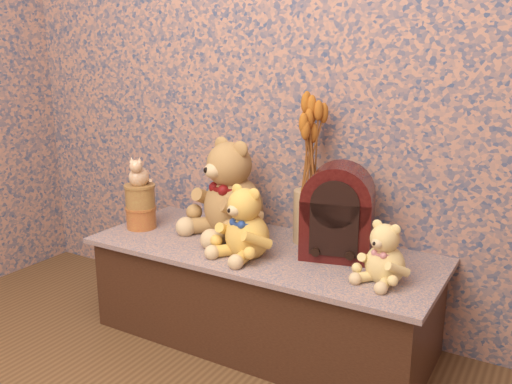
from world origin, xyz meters
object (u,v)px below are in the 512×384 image
at_px(cathedral_radio, 338,211).
at_px(ceramic_vase, 309,216).
at_px(teddy_medium, 247,218).
at_px(teddy_large, 233,183).
at_px(cat_figurine, 139,171).
at_px(teddy_small, 386,249).
at_px(biscuit_tin_lower, 141,218).

relative_size(cathedral_radio, ceramic_vase, 1.66).
relative_size(teddy_medium, cathedral_radio, 0.82).
bearing_deg(teddy_large, cat_figurine, -136.09).
height_order(teddy_medium, cathedral_radio, cathedral_radio).
relative_size(teddy_large, ceramic_vase, 2.03).
bearing_deg(teddy_small, biscuit_tin_lower, -163.67).
relative_size(ceramic_vase, biscuit_tin_lower, 1.68).
bearing_deg(ceramic_vase, teddy_medium, -118.38).
relative_size(biscuit_tin_lower, cat_figurine, 0.97).
distance_m(ceramic_vase, cat_figurine, 0.76).
bearing_deg(teddy_small, cat_figurine, -163.67).
bearing_deg(teddy_large, cathedral_radio, 18.96).
bearing_deg(teddy_medium, ceramic_vase, 77.09).
relative_size(ceramic_vase, cat_figurine, 1.63).
relative_size(teddy_large, cathedral_radio, 1.23).
distance_m(teddy_large, ceramic_vase, 0.35).
relative_size(teddy_large, cat_figurine, 3.32).
distance_m(teddy_large, teddy_small, 0.74).
xyz_separation_m(teddy_large, cathedral_radio, (0.48, -0.03, -0.04)).
height_order(cathedral_radio, cat_figurine, cathedral_radio).
xyz_separation_m(teddy_medium, biscuit_tin_lower, (-0.57, 0.05, -0.10)).
xyz_separation_m(teddy_large, teddy_small, (0.71, -0.17, -0.11)).
bearing_deg(cat_figurine, biscuit_tin_lower, 0.00).
bearing_deg(teddy_medium, biscuit_tin_lower, -169.08).
height_order(teddy_medium, ceramic_vase, teddy_medium).
bearing_deg(biscuit_tin_lower, cat_figurine, 0.00).
distance_m(teddy_medium, cathedral_radio, 0.34).
height_order(teddy_large, teddy_medium, teddy_large).
height_order(biscuit_tin_lower, cat_figurine, cat_figurine).
xyz_separation_m(teddy_small, ceramic_vase, (-0.39, 0.23, -0.01)).
height_order(cathedral_radio, ceramic_vase, cathedral_radio).
relative_size(teddy_small, cat_figurine, 1.71).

